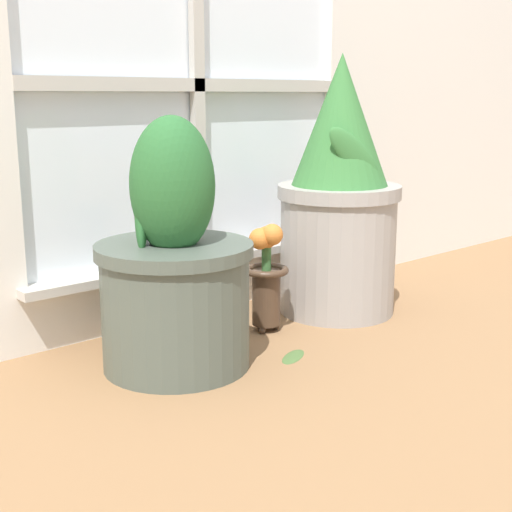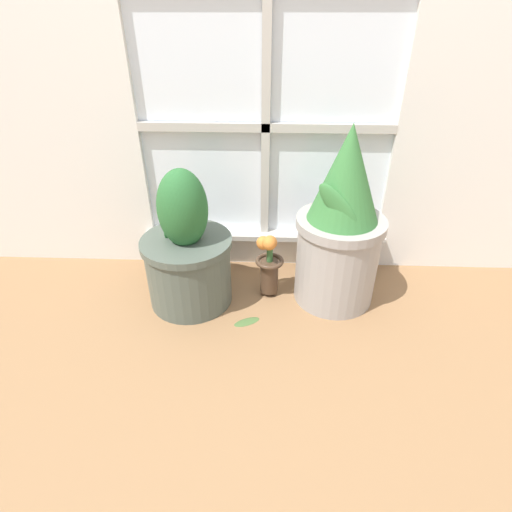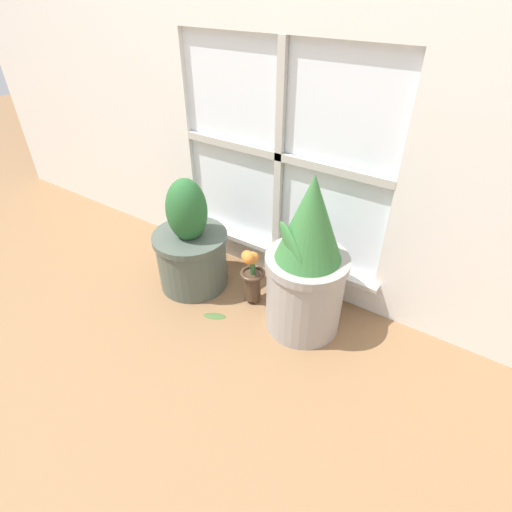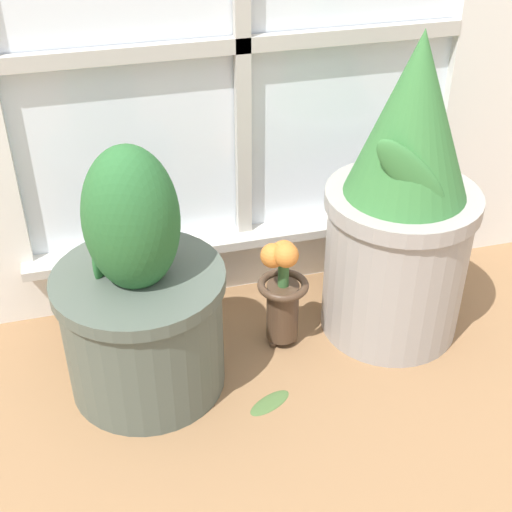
# 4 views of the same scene
# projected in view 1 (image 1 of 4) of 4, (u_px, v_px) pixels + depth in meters

# --- Properties ---
(ground_plane) EXTENTS (10.00, 10.00, 0.00)m
(ground_plane) POSITION_uv_depth(u_px,v_px,m) (328.00, 358.00, 1.76)
(ground_plane) COLOR olive
(potted_plant_left) EXTENTS (0.37, 0.37, 0.59)m
(potted_plant_left) POSITION_uv_depth(u_px,v_px,m) (175.00, 274.00, 1.66)
(potted_plant_left) COLOR #4C564C
(potted_plant_left) RESTS_ON ground_plane
(potted_plant_right) EXTENTS (0.36, 0.36, 0.75)m
(potted_plant_right) POSITION_uv_depth(u_px,v_px,m) (339.00, 198.00, 2.07)
(potted_plant_right) COLOR #9E9993
(potted_plant_right) RESTS_ON ground_plane
(flower_vase) EXTENTS (0.12, 0.12, 0.30)m
(flower_vase) POSITION_uv_depth(u_px,v_px,m) (266.00, 272.00, 1.93)
(flower_vase) COLOR #473323
(flower_vase) RESTS_ON ground_plane
(fallen_leaf) EXTENTS (0.12, 0.09, 0.01)m
(fallen_leaf) POSITION_uv_depth(u_px,v_px,m) (293.00, 355.00, 1.77)
(fallen_leaf) COLOR #476633
(fallen_leaf) RESTS_ON ground_plane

